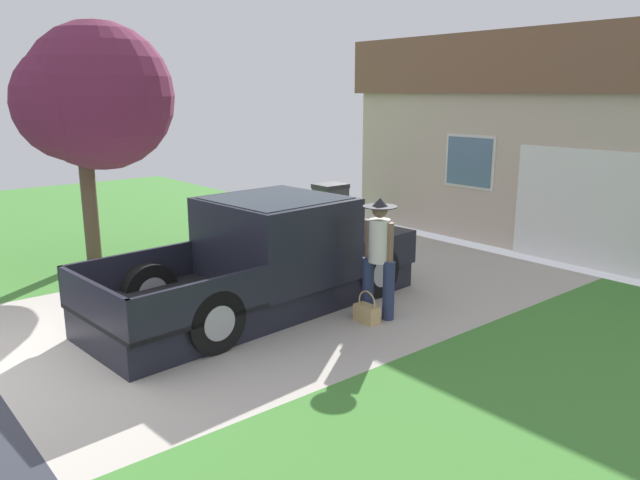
{
  "coord_description": "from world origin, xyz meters",
  "views": [
    {
      "loc": [
        7.2,
        -1.17,
        3.1
      ],
      "look_at": [
        0.56,
        4.37,
        1.01
      ],
      "focal_mm": 34.28,
      "sensor_mm": 36.0,
      "label": 1
    }
  ],
  "objects": [
    {
      "name": "front_yard_tree",
      "position": [
        -3.76,
        2.76,
        3.0
      ],
      "size": [
        2.59,
        2.77,
        4.34
      ],
      "color": "brown",
      "rests_on": "ground"
    },
    {
      "name": "house_with_garage",
      "position": [
        0.75,
        12.64,
        2.18
      ],
      "size": [
        9.61,
        6.63,
        4.29
      ],
      "color": "#C2AF9C",
      "rests_on": "ground"
    },
    {
      "name": "handbag",
      "position": [
        1.49,
        4.44,
        0.14
      ],
      "size": [
        0.36,
        0.19,
        0.45
      ],
      "color": "tan",
      "rests_on": "ground"
    },
    {
      "name": "person_with_hat",
      "position": [
        1.44,
        4.71,
        0.93
      ],
      "size": [
        0.49,
        0.48,
        1.71
      ],
      "rotation": [
        0.0,
        0.0,
        -2.9
      ],
      "color": "navy",
      "rests_on": "ground"
    },
    {
      "name": "wheeled_trash_bin",
      "position": [
        -3.62,
        8.18,
        0.55
      ],
      "size": [
        0.6,
        0.72,
        1.01
      ],
      "color": "#424247",
      "rests_on": "ground"
    },
    {
      "name": "pickup_truck",
      "position": [
        0.08,
        3.9,
        0.71
      ],
      "size": [
        2.26,
        5.13,
        1.63
      ],
      "rotation": [
        0.0,
        0.0,
        0.07
      ],
      "color": "black",
      "rests_on": "ground"
    }
  ]
}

